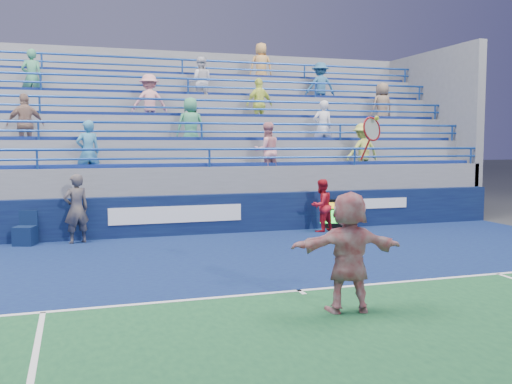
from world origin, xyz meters
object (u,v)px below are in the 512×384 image
object	(u,v)px
tennis_player	(349,252)
line_judge	(76,209)
judge_chair	(25,235)
serve_speed_board	(335,214)
ball_girl	(321,206)

from	to	relation	value
tennis_player	line_judge	bearing A→B (deg)	117.68
judge_chair	tennis_player	bearing A→B (deg)	-55.72
serve_speed_board	tennis_player	bearing A→B (deg)	-114.17
judge_chair	ball_girl	size ratio (longest dim) A/B	0.57
ball_girl	judge_chair	bearing A→B (deg)	-26.09
serve_speed_board	ball_girl	world-z (taller)	ball_girl
judge_chair	ball_girl	bearing A→B (deg)	-1.77
judge_chair	line_judge	bearing A→B (deg)	-4.68
serve_speed_board	line_judge	size ratio (longest dim) A/B	0.70
ball_girl	serve_speed_board	bearing A→B (deg)	-171.37
judge_chair	tennis_player	distance (m)	9.00
serve_speed_board	tennis_player	xyz separation A→B (m)	(-3.40, -7.58, 0.48)
line_judge	ball_girl	xyz separation A→B (m)	(6.63, -0.14, -0.13)
tennis_player	judge_chair	bearing A→B (deg)	124.28
tennis_player	ball_girl	bearing A→B (deg)	68.78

